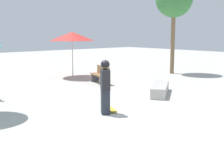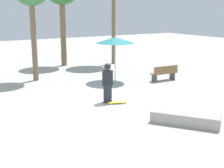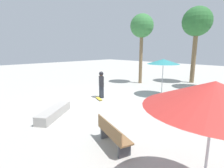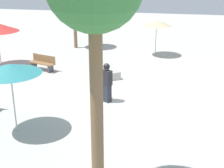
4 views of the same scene
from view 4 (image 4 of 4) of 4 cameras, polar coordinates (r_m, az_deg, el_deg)
ground_plane at (r=13.52m, az=-0.13°, el=-2.84°), size 60.00×60.00×0.00m
skater_main at (r=13.00m, az=-0.98°, el=0.50°), size 0.45×0.51×1.69m
skateboard at (r=13.70m, az=-1.40°, el=-2.27°), size 0.48×0.82×0.07m
concrete_ledge at (r=16.81m, az=-0.89°, el=2.51°), size 2.22×1.82×0.41m
bench_far at (r=17.83m, az=-12.58°, el=3.80°), size 0.91×1.66×0.85m
shade_umbrella_tan at (r=20.47m, az=8.15°, el=10.97°), size 1.94×1.94×2.30m
shade_umbrella_teal at (r=10.62m, az=-18.17°, el=2.67°), size 2.06×2.06×2.43m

